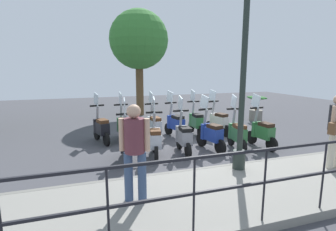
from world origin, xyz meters
name	(u,v)px	position (x,y,z in m)	size (l,w,h in m)	color
ground_plane	(186,145)	(0.00, 0.00, 0.00)	(28.00, 28.00, 0.00)	#424247
promenade_walkway	(249,188)	(-3.15, 0.00, 0.07)	(2.20, 20.00, 0.15)	gray
fence_railing	(296,167)	(-4.20, 0.00, 0.89)	(0.04, 16.03, 1.07)	black
lamp_post_near	(243,81)	(-2.40, -0.25, 2.03)	(0.26, 0.90, 4.25)	#232D28
pedestrian_with_bag	(336,126)	(-2.98, -2.21, 1.08)	(0.46, 0.61, 1.59)	beige
pedestrian_distant	(135,146)	(-3.08, 2.13, 1.08)	(0.41, 0.46, 1.59)	#384C70
tree_distant	(139,40)	(5.42, 0.22, 3.54)	(2.75, 2.75, 4.95)	brown
potted_palm	(256,110)	(2.58, -4.37, 0.45)	(1.06, 0.66, 1.05)	slate
scooter_near_0	(262,131)	(-0.89, -2.00, 0.48)	(1.23, 0.44, 1.54)	black
scooter_near_1	(237,133)	(-0.85, -1.20, 0.48)	(1.23, 0.47, 1.54)	black
scooter_near_2	(211,133)	(-0.65, -0.48, 0.48)	(1.22, 0.49, 1.54)	black
scooter_near_3	(184,136)	(-0.68, 0.35, 0.48)	(1.23, 0.44, 1.54)	black
scooter_near_4	(155,139)	(-0.71, 1.15, 0.48)	(1.22, 0.49, 1.54)	black
scooter_near_5	(126,142)	(-0.74, 1.91, 0.48)	(1.23, 0.44, 1.54)	black
scooter_far_0	(218,121)	(0.85, -1.54, 0.48)	(1.21, 0.51, 1.54)	black
scooter_far_1	(196,121)	(1.03, -0.78, 0.48)	(1.23, 0.44, 1.54)	black
scooter_far_2	(175,123)	(0.95, 0.00, 0.48)	(1.21, 0.51, 1.54)	black
scooter_far_3	(154,125)	(0.90, 0.74, 0.48)	(1.23, 0.44, 1.54)	black
scooter_far_4	(123,126)	(1.02, 1.71, 0.48)	(1.23, 0.44, 1.54)	black
scooter_far_5	(101,128)	(1.06, 2.38, 0.48)	(1.20, 0.54, 1.54)	black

